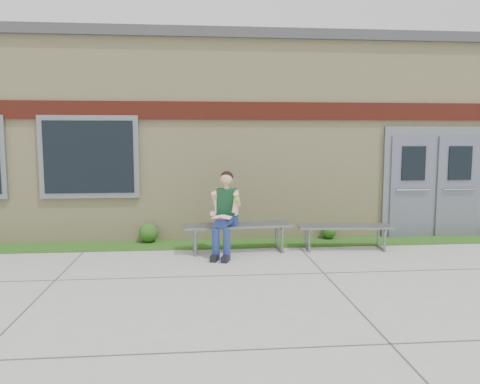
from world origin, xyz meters
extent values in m
plane|color=#9E9E99|center=(0.00, 0.00, 0.00)|extent=(80.00, 80.00, 0.00)
cube|color=#164A13|center=(0.00, 2.60, 0.01)|extent=(16.00, 0.80, 0.02)
cube|color=beige|center=(0.00, 6.00, 2.00)|extent=(16.00, 6.00, 4.00)
cube|color=#3F3F42|center=(0.00, 6.00, 4.10)|extent=(16.20, 6.20, 0.20)
cube|color=maroon|center=(0.00, 2.97, 2.60)|extent=(16.00, 0.06, 0.35)
cube|color=slate|center=(-3.00, 2.96, 1.70)|extent=(1.90, 0.08, 1.60)
cube|color=black|center=(-3.00, 2.92, 1.70)|extent=(1.70, 0.04, 1.40)
cube|color=slate|center=(4.00, 2.96, 1.15)|extent=(2.20, 0.08, 2.30)
cube|color=slate|center=(3.50, 2.91, 1.05)|extent=(0.92, 0.06, 2.10)
cube|color=slate|center=(4.50, 2.91, 1.05)|extent=(0.92, 0.06, 2.10)
cube|color=slate|center=(-0.20, 2.00, 0.49)|extent=(1.99, 0.69, 0.04)
cube|color=slate|center=(-0.98, 2.00, 0.22)|extent=(0.09, 0.55, 0.45)
cube|color=slate|center=(0.59, 2.00, 0.22)|extent=(0.09, 0.55, 0.45)
cube|color=slate|center=(1.80, 2.00, 0.43)|extent=(1.76, 0.61, 0.03)
cube|color=slate|center=(1.11, 2.00, 0.20)|extent=(0.08, 0.48, 0.39)
cube|color=slate|center=(2.49, 2.00, 0.20)|extent=(0.08, 0.48, 0.39)
cube|color=navy|center=(-0.39, 1.95, 0.59)|extent=(0.42, 0.35, 0.17)
cube|color=#0E3420|center=(-0.40, 1.93, 0.92)|extent=(0.39, 0.30, 0.49)
sphere|color=#E1B37C|center=(-0.40, 1.92, 1.35)|extent=(0.28, 0.28, 0.22)
sphere|color=black|center=(-0.40, 1.94, 1.37)|extent=(0.29, 0.29, 0.23)
cylinder|color=navy|center=(-0.56, 1.71, 0.61)|extent=(0.28, 0.47, 0.16)
cylinder|color=navy|center=(-0.38, 1.65, 0.61)|extent=(0.28, 0.47, 0.16)
cylinder|color=navy|center=(-0.62, 1.46, 0.27)|extent=(0.13, 0.13, 0.53)
cylinder|color=navy|center=(-0.43, 1.40, 0.27)|extent=(0.13, 0.13, 0.53)
cube|color=black|center=(-0.64, 1.39, 0.05)|extent=(0.18, 0.29, 0.11)
cube|color=black|center=(-0.46, 1.33, 0.05)|extent=(0.18, 0.29, 0.11)
cylinder|color=#E1B37C|center=(-0.61, 1.92, 0.99)|extent=(0.16, 0.25, 0.28)
cylinder|color=#E1B37C|center=(-0.22, 1.81, 0.99)|extent=(0.16, 0.25, 0.28)
cube|color=white|center=(-0.51, 1.56, 0.72)|extent=(0.38, 0.32, 0.02)
cube|color=#D65057|center=(-0.51, 1.56, 0.71)|extent=(0.39, 0.33, 0.01)
sphere|color=#80CC36|center=(-0.24, 1.65, 1.00)|extent=(0.09, 0.09, 0.09)
sphere|color=#164A13|center=(-1.89, 2.85, 0.21)|extent=(0.38, 0.38, 0.38)
sphere|color=#164A13|center=(1.75, 2.85, 0.17)|extent=(0.30, 0.30, 0.30)
camera|label=1|loc=(-0.92, -6.33, 2.06)|focal=35.00mm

